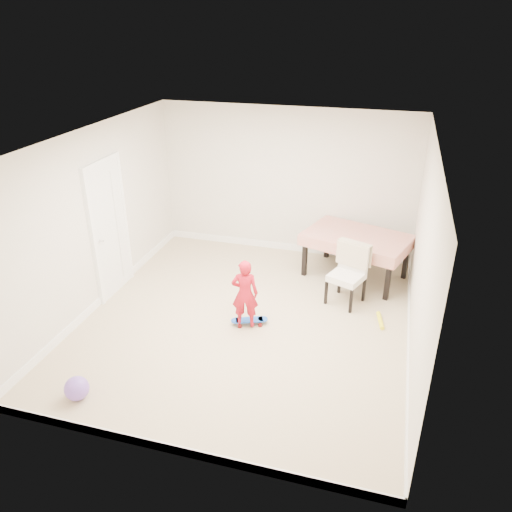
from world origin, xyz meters
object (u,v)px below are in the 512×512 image
(skateboard, at_px, (249,322))
(dining_chair, at_px, (347,275))
(child, at_px, (245,296))
(balloon, at_px, (77,388))
(dining_table, at_px, (355,256))

(skateboard, bearing_deg, dining_chair, 16.47)
(child, bearing_deg, balloon, 41.67)
(balloon, bearing_deg, dining_chair, 47.79)
(skateboard, distance_m, balloon, 2.46)
(skateboard, relative_size, balloon, 1.86)
(child, height_order, balloon, child)
(child, bearing_deg, dining_table, -135.94)
(dining_table, distance_m, balloon, 4.70)
(dining_chair, height_order, child, child)
(balloon, bearing_deg, dining_table, 54.53)
(child, bearing_deg, skateboard, -128.41)
(dining_table, relative_size, balloon, 5.77)
(dining_chair, bearing_deg, child, -118.84)
(child, relative_size, balloon, 3.58)
(dining_table, height_order, balloon, dining_table)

